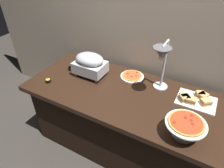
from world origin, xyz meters
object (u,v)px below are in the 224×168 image
chafing_dish (90,63)px  heat_lamp (162,57)px  sandwich_platter (195,99)px  sauce_cup_far (71,68)px  pizza_plate_front (132,76)px  pizza_plate_center (186,125)px  sauce_cup_near (48,81)px

chafing_dish → heat_lamp: 0.76m
sandwich_platter → sauce_cup_far: 1.31m
sandwich_platter → sauce_cup_far: size_ratio=5.16×
chafing_dish → sauce_cup_far: 0.28m
pizza_plate_front → sauce_cup_far: (-0.66, -0.19, 0.00)m
pizza_plate_center → sandwich_platter: pizza_plate_center is taller
heat_lamp → sauce_cup_near: heat_lamp is taller
chafing_dish → heat_lamp: (0.72, 0.02, 0.24)m
heat_lamp → pizza_plate_front: bearing=153.4°
heat_lamp → chafing_dish: bearing=-178.4°
chafing_dish → sandwich_platter: 1.07m
sandwich_platter → sauce_cup_near: sandwich_platter is taller
pizza_plate_center → sandwich_platter: (0.01, 0.45, -0.09)m
heat_lamp → sauce_cup_far: heat_lamp is taller
heat_lamp → pizza_plate_center: bearing=-48.5°
chafing_dish → sauce_cup_far: (-0.25, -0.01, -0.13)m
chafing_dish → pizza_plate_front: size_ratio=1.31×
heat_lamp → pizza_plate_front: 0.51m
pizza_plate_center → pizza_plate_front: bearing=140.5°
heat_lamp → sauce_cup_near: bearing=-161.9°
heat_lamp → sandwich_platter: (0.34, 0.07, -0.36)m
heat_lamp → sauce_cup_far: (-0.97, -0.03, -0.37)m
sandwich_platter → sauce_cup_far: sandwich_platter is taller
sandwich_platter → sauce_cup_near: (-1.36, -0.41, -0.01)m
chafing_dish → sauce_cup_near: chafing_dish is taller
heat_lamp → pizza_plate_center: 0.57m
sandwich_platter → sauce_cup_near: 1.42m
heat_lamp → sandwich_platter: bearing=12.0°
sauce_cup_near → sauce_cup_far: sauce_cup_near is taller
sandwich_platter → pizza_plate_front: bearing=172.7°
heat_lamp → sauce_cup_far: size_ratio=7.72×
chafing_dish → pizza_plate_center: chafing_dish is taller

